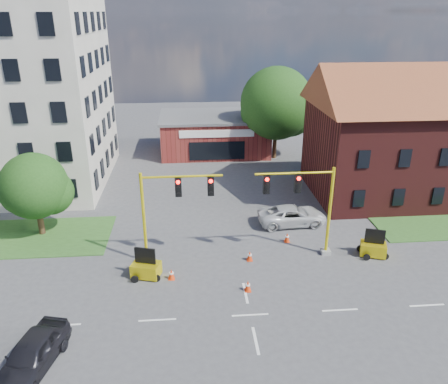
# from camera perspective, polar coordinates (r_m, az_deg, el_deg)

# --- Properties ---
(ground) EXTENTS (120.00, 120.00, 0.00)m
(ground) POSITION_cam_1_polar(r_m,az_deg,el_deg) (24.63, 3.43, -15.74)
(ground) COLOR #454548
(ground) RESTS_ON ground
(lane_markings) EXTENTS (60.00, 36.00, 0.01)m
(lane_markings) POSITION_cam_1_polar(r_m,az_deg,el_deg) (22.38, 4.57, -20.46)
(lane_markings) COLOR white
(lane_markings) RESTS_ON ground
(brick_shop) EXTENTS (12.40, 8.40, 4.30)m
(brick_shop) POSITION_cam_1_polar(r_m,az_deg,el_deg) (50.89, -1.24, 7.66)
(brick_shop) COLOR maroon
(brick_shop) RESTS_ON ground
(townhouse_row) EXTENTS (21.00, 11.00, 11.50)m
(townhouse_row) POSITION_cam_1_polar(r_m,az_deg,el_deg) (41.97, 25.66, 7.53)
(townhouse_row) COLOR #4E1817
(townhouse_row) RESTS_ON ground
(tree_large) EXTENTS (8.20, 7.81, 10.00)m
(tree_large) POSITION_cam_1_polar(r_m,az_deg,el_deg) (48.16, 7.32, 11.13)
(tree_large) COLOR #3D2916
(tree_large) RESTS_ON ground
(tree_nw_front) EXTENTS (4.96, 4.73, 6.20)m
(tree_nw_front) POSITION_cam_1_polar(r_m,az_deg,el_deg) (33.61, -23.08, 0.53)
(tree_nw_front) COLOR #3D2916
(tree_nw_front) RESTS_ON ground
(signal_mast_west) EXTENTS (5.30, 0.60, 6.20)m
(signal_mast_west) POSITION_cam_1_polar(r_m,az_deg,el_deg) (27.57, -7.14, -1.88)
(signal_mast_west) COLOR gray
(signal_mast_west) RESTS_ON ground
(signal_mast_east) EXTENTS (5.30, 0.60, 6.20)m
(signal_mast_east) POSITION_cam_1_polar(r_m,az_deg,el_deg) (28.51, 10.63, -1.26)
(signal_mast_east) COLOR gray
(signal_mast_east) RESTS_ON ground
(trailer_west) EXTENTS (1.94, 1.56, 1.92)m
(trailer_west) POSITION_cam_1_polar(r_m,az_deg,el_deg) (27.69, -10.15, -9.77)
(trailer_west) COLOR yellow
(trailer_west) RESTS_ON ground
(trailer_east) EXTENTS (1.91, 1.57, 1.87)m
(trailer_east) POSITION_cam_1_polar(r_m,az_deg,el_deg) (31.10, 18.91, -6.90)
(trailer_east) COLOR yellow
(trailer_east) RESTS_ON ground
(cone_a) EXTENTS (0.40, 0.40, 0.70)m
(cone_a) POSITION_cam_1_polar(r_m,az_deg,el_deg) (27.37, -6.89, -10.62)
(cone_a) COLOR red
(cone_a) RESTS_ON ground
(cone_b) EXTENTS (0.40, 0.40, 0.70)m
(cone_b) POSITION_cam_1_polar(r_m,az_deg,el_deg) (29.07, 3.37, -8.33)
(cone_b) COLOR red
(cone_b) RESTS_ON ground
(cone_c) EXTENTS (0.40, 0.40, 0.70)m
(cone_c) POSITION_cam_1_polar(r_m,az_deg,el_deg) (26.21, 3.13, -12.15)
(cone_c) COLOR red
(cone_c) RESTS_ON ground
(cone_d) EXTENTS (0.40, 0.40, 0.70)m
(cone_d) POSITION_cam_1_polar(r_m,az_deg,el_deg) (31.54, 8.24, -5.90)
(cone_d) COLOR red
(cone_d) RESTS_ON ground
(pickup_white) EXTENTS (5.35, 2.68, 1.45)m
(pickup_white) POSITION_cam_1_polar(r_m,az_deg,el_deg) (33.96, 8.90, -3.04)
(pickup_white) COLOR silver
(pickup_white) RESTS_ON ground
(sedan_dark) EXTENTS (2.90, 4.94, 1.58)m
(sedan_dark) POSITION_cam_1_polar(r_m,az_deg,el_deg) (22.94, -23.80, -18.83)
(sedan_dark) COLOR black
(sedan_dark) RESTS_ON ground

